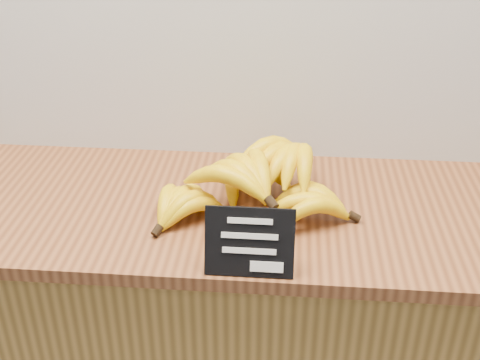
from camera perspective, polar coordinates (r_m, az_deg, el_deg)
name	(u,v)px	position (r m, az deg, el deg)	size (l,w,h in m)	color
counter	(242,359)	(1.65, 0.15, -16.57)	(1.27, 0.50, 0.90)	olive
counter_top	(242,210)	(1.36, 0.18, -2.82)	(1.54, 0.54, 0.03)	brown
chalkboard_sign	(250,243)	(1.11, 0.91, -5.95)	(0.17, 0.01, 0.13)	black
banana_pile	(253,183)	(1.31, 1.26, -0.28)	(0.50, 0.35, 0.13)	yellow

